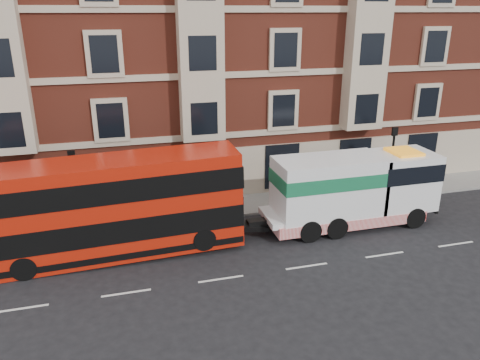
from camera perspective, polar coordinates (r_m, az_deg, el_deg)
ground at (r=20.69m, az=-2.34°, el=-11.98°), size 120.00×120.00×0.00m
sidewalk at (r=27.19m, az=-5.98°, el=-3.67°), size 90.00×3.00×0.15m
victorian_terrace at (r=32.42m, az=-8.11°, el=18.28°), size 45.00×12.00×20.40m
lamp_post_west at (r=24.83m, az=-19.43°, el=-0.64°), size 0.35×0.15×4.35m
lamp_post_east at (r=29.40m, az=18.03°, el=2.67°), size 0.35×0.15×4.35m
double_decker_bus at (r=22.22m, az=-15.12°, el=-3.09°), size 11.66×2.68×4.72m
tow_truck at (r=25.27m, az=13.36°, el=-1.14°), size 9.34×2.76×3.89m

